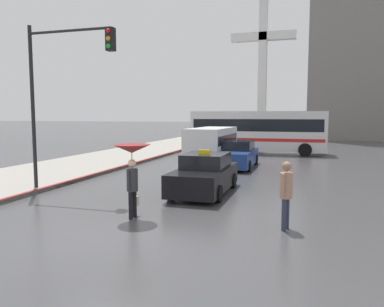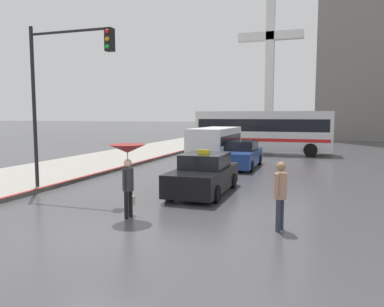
{
  "view_description": "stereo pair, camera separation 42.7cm",
  "coord_description": "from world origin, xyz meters",
  "px_view_note": "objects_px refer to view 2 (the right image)",
  "views": [
    {
      "loc": [
        4.75,
        -7.86,
        2.97
      ],
      "look_at": [
        0.34,
        6.73,
        1.4
      ],
      "focal_mm": 35.0,
      "sensor_mm": 36.0,
      "label": 1
    },
    {
      "loc": [
        5.15,
        -7.74,
        2.97
      ],
      "look_at": [
        0.34,
        6.73,
        1.4
      ],
      "focal_mm": 35.0,
      "sensor_mm": 36.0,
      "label": 2
    }
  ],
  "objects_px": {
    "ambulance_van": "(215,144)",
    "pedestrian_with_umbrella": "(128,159)",
    "pedestrian_man": "(280,190)",
    "sedan_red": "(241,155)",
    "city_bus": "(263,130)",
    "taxi": "(204,175)",
    "traffic_light": "(62,78)",
    "monument_cross": "(270,59)"
  },
  "relations": [
    {
      "from": "ambulance_van",
      "to": "pedestrian_with_umbrella",
      "type": "xyz_separation_m",
      "value": [
        0.68,
        -12.34,
        0.5
      ]
    },
    {
      "from": "pedestrian_man",
      "to": "pedestrian_with_umbrella",
      "type": "bearing_deg",
      "value": -69.97
    },
    {
      "from": "sedan_red",
      "to": "pedestrian_with_umbrella",
      "type": "relative_size",
      "value": 2.22
    },
    {
      "from": "city_bus",
      "to": "pedestrian_with_umbrella",
      "type": "distance_m",
      "value": 19.57
    },
    {
      "from": "taxi",
      "to": "ambulance_van",
      "type": "bearing_deg",
      "value": -78.09
    },
    {
      "from": "traffic_light",
      "to": "monument_cross",
      "type": "bearing_deg",
      "value": 82.9
    },
    {
      "from": "pedestrian_man",
      "to": "ambulance_van",
      "type": "bearing_deg",
      "value": -139.95
    },
    {
      "from": "pedestrian_man",
      "to": "traffic_light",
      "type": "xyz_separation_m",
      "value": [
        -8.23,
        2.22,
        3.28
      ]
    },
    {
      "from": "taxi",
      "to": "pedestrian_with_umbrella",
      "type": "relative_size",
      "value": 2.03
    },
    {
      "from": "pedestrian_with_umbrella",
      "to": "ambulance_van",
      "type": "bearing_deg",
      "value": 8.8
    },
    {
      "from": "city_bus",
      "to": "pedestrian_man",
      "type": "distance_m",
      "value": 19.63
    },
    {
      "from": "taxi",
      "to": "monument_cross",
      "type": "relative_size",
      "value": 0.27
    },
    {
      "from": "pedestrian_with_umbrella",
      "to": "monument_cross",
      "type": "xyz_separation_m",
      "value": [
        -0.07,
        33.58,
        7.48
      ]
    },
    {
      "from": "pedestrian_with_umbrella",
      "to": "traffic_light",
      "type": "distance_m",
      "value": 5.31
    },
    {
      "from": "city_bus",
      "to": "monument_cross",
      "type": "relative_size",
      "value": 0.62
    },
    {
      "from": "ambulance_van",
      "to": "city_bus",
      "type": "distance_m",
      "value": 7.46
    },
    {
      "from": "taxi",
      "to": "traffic_light",
      "type": "height_order",
      "value": "traffic_light"
    },
    {
      "from": "sedan_red",
      "to": "monument_cross",
      "type": "xyz_separation_m",
      "value": [
        -1.13,
        22.13,
        8.5
      ]
    },
    {
      "from": "taxi",
      "to": "traffic_light",
      "type": "bearing_deg",
      "value": 18.09
    },
    {
      "from": "pedestrian_with_umbrella",
      "to": "traffic_light",
      "type": "height_order",
      "value": "traffic_light"
    },
    {
      "from": "ambulance_van",
      "to": "sedan_red",
      "type": "bearing_deg",
      "value": 154.26
    },
    {
      "from": "monument_cross",
      "to": "pedestrian_man",
      "type": "bearing_deg",
      "value": -82.59
    },
    {
      "from": "taxi",
      "to": "traffic_light",
      "type": "distance_m",
      "value": 6.43
    },
    {
      "from": "taxi",
      "to": "sedan_red",
      "type": "xyz_separation_m",
      "value": [
        -0.01,
        7.42,
        0.01
      ]
    },
    {
      "from": "monument_cross",
      "to": "traffic_light",
      "type": "bearing_deg",
      "value": -97.1
    },
    {
      "from": "ambulance_van",
      "to": "pedestrian_man",
      "type": "xyz_separation_m",
      "value": [
        4.95,
        -12.18,
        -0.15
      ]
    },
    {
      "from": "sedan_red",
      "to": "pedestrian_man",
      "type": "xyz_separation_m",
      "value": [
        3.21,
        -11.29,
        0.37
      ]
    },
    {
      "from": "pedestrian_man",
      "to": "city_bus",
      "type": "bearing_deg",
      "value": -153.04
    },
    {
      "from": "pedestrian_with_umbrella",
      "to": "monument_cross",
      "type": "relative_size",
      "value": 0.13
    },
    {
      "from": "taxi",
      "to": "pedestrian_with_umbrella",
      "type": "distance_m",
      "value": 4.29
    },
    {
      "from": "pedestrian_with_umbrella",
      "to": "monument_cross",
      "type": "bearing_deg",
      "value": 5.77
    },
    {
      "from": "ambulance_van",
      "to": "pedestrian_with_umbrella",
      "type": "relative_size",
      "value": 2.51
    },
    {
      "from": "city_bus",
      "to": "traffic_light",
      "type": "bearing_deg",
      "value": -17.32
    },
    {
      "from": "monument_cross",
      "to": "city_bus",
      "type": "bearing_deg",
      "value": -84.85
    },
    {
      "from": "sedan_red",
      "to": "monument_cross",
      "type": "bearing_deg",
      "value": -87.07
    },
    {
      "from": "ambulance_van",
      "to": "pedestrian_with_umbrella",
      "type": "bearing_deg",
      "value": 94.52
    },
    {
      "from": "pedestrian_with_umbrella",
      "to": "pedestrian_man",
      "type": "height_order",
      "value": "pedestrian_with_umbrella"
    },
    {
      "from": "traffic_light",
      "to": "pedestrian_man",
      "type": "bearing_deg",
      "value": -15.11
    },
    {
      "from": "monument_cross",
      "to": "pedestrian_with_umbrella",
      "type": "bearing_deg",
      "value": -89.88
    },
    {
      "from": "city_bus",
      "to": "monument_cross",
      "type": "bearing_deg",
      "value": -175.47
    },
    {
      "from": "sedan_red",
      "to": "pedestrian_man",
      "type": "relative_size",
      "value": 2.66
    },
    {
      "from": "traffic_light",
      "to": "monument_cross",
      "type": "distance_m",
      "value": 31.81
    }
  ]
}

